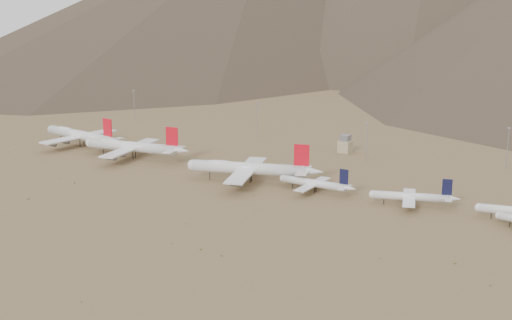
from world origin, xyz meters
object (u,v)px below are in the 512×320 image
Objects in this scene: widebody_east at (249,168)px; narrowbody_b at (413,197)px; control_tower at (345,145)px; widebody_centre at (133,147)px; widebody_west at (81,135)px; narrowbody_a at (316,184)px.

narrowbody_b is at bearing -15.29° from widebody_east.
narrowbody_b is at bearing -47.43° from control_tower.
widebody_centre is 1.00× the size of widebody_east.
control_tower is at bearing 112.13° from narrowbody_b.
widebody_west is 1.02× the size of widebody_centre.
widebody_west is 54.83m from widebody_centre.
control_tower is at bearing 62.46° from widebody_east.
widebody_east is at bearing -97.60° from control_tower.
narrowbody_b is at bearing 3.65° from narrowbody_a.
widebody_west reaches higher than widebody_centre.
narrowbody_b is (189.30, 1.21, -2.90)m from widebody_centre.
narrowbody_a is at bearing -12.98° from widebody_centre.
widebody_west is 182.34m from control_tower.
widebody_west is 243.82m from narrowbody_b.
narrowbody_b reaches higher than control_tower.
widebody_centre is 1.65× the size of narrowbody_a.
widebody_east reaches higher than narrowbody_a.
widebody_centre is 1.72× the size of narrowbody_b.
widebody_west is 6.42× the size of control_tower.
widebody_west is at bearing 158.29° from narrowbody_b.
widebody_east is 6.30× the size of control_tower.
narrowbody_a is (136.25, -3.80, -2.92)m from widebody_centre.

